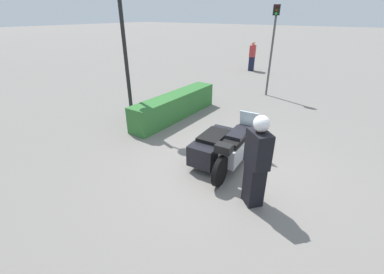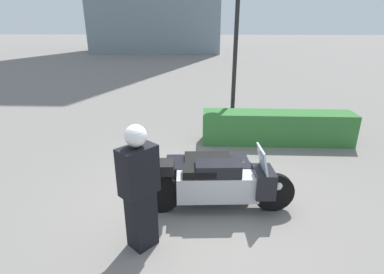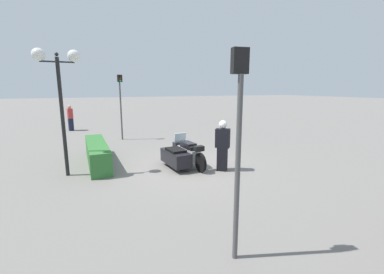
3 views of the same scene
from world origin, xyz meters
name	(u,v)px [view 2 (image 2 of 3)]	position (x,y,z in m)	size (l,w,h in m)	color
ground_plane	(198,205)	(0.00, 0.00, 0.00)	(160.00, 160.00, 0.00)	slate
police_motorcycle	(217,177)	(0.33, 0.18, 0.47)	(2.62, 1.18, 1.17)	black
officer_rider	(139,186)	(-0.78, -1.03, 0.97)	(0.56, 0.58, 1.84)	black
hedge_bush_curbside	(277,128)	(2.02, 3.07, 0.42)	(3.94, 0.71, 0.85)	#337033
twin_lamp_post	(237,9)	(0.91, 4.13, 3.38)	(0.40, 1.41, 4.20)	black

